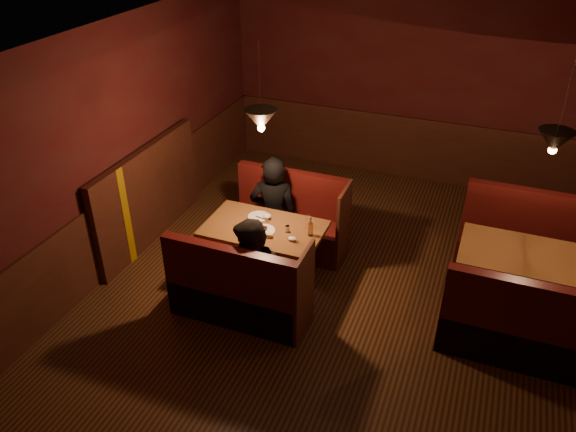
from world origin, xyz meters
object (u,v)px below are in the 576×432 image
at_px(diner_b, 253,259).
at_px(second_bench_far, 522,247).
at_px(main_table, 265,239).
at_px(main_bench_far, 290,224).
at_px(second_table, 521,268).
at_px(diner_a, 273,193).
at_px(main_bench_near, 239,295).
at_px(second_bench_near, 517,332).

bearing_deg(diner_b, second_bench_far, 54.70).
bearing_deg(main_table, main_bench_far, 88.79).
bearing_deg(second_table, diner_a, 177.22).
bearing_deg(diner_a, second_bench_far, 178.94).
height_order(main_bench_near, second_bench_near, second_bench_near).
distance_m(main_table, second_bench_near, 2.86).
distance_m(main_bench_far, main_bench_near, 1.56).
relative_size(second_table, second_bench_far, 0.90).
bearing_deg(main_bench_near, second_bench_near, 9.69).
height_order(main_bench_far, second_bench_far, second_bench_far).
bearing_deg(main_bench_near, main_table, 91.21).
bearing_deg(second_bench_far, second_table, -92.20).
xyz_separation_m(main_bench_far, diner_a, (-0.18, -0.14, 0.50)).
distance_m(main_bench_near, second_bench_far, 3.50).
bearing_deg(main_table, main_bench_near, -88.79).
xyz_separation_m(main_table, diner_a, (-0.16, 0.64, 0.26)).
height_order(main_bench_near, diner_a, diner_a).
distance_m(second_table, diner_b, 2.91).
relative_size(main_table, main_bench_near, 0.91).
bearing_deg(diner_b, second_bench_near, 26.48).
bearing_deg(second_bench_near, second_bench_far, 90.00).
height_order(second_table, second_bench_near, second_bench_near).
xyz_separation_m(main_bench_far, second_bench_far, (2.82, 0.52, 0.01)).
xyz_separation_m(main_bench_near, diner_a, (-0.18, 1.42, 0.50)).
bearing_deg(main_table, second_bench_far, 24.53).
bearing_deg(second_bench_far, main_bench_far, -169.63).
bearing_deg(diner_a, second_bench_near, 149.26).
relative_size(main_bench_far, second_bench_near, 1.02).
relative_size(second_table, diner_a, 0.80).
bearing_deg(main_table, second_bench_near, -6.00).
bearing_deg(second_table, main_table, -169.93).
distance_m(second_bench_far, diner_a, 3.11).
height_order(second_bench_near, diner_b, diner_b).
distance_m(main_bench_far, second_bench_near, 3.02).
height_order(second_bench_near, diner_a, diner_a).
relative_size(main_bench_far, second_bench_far, 1.02).
distance_m(second_bench_near, diner_a, 3.18).
bearing_deg(second_bench_near, diner_a, 162.59).
bearing_deg(diner_a, second_table, 163.89).
bearing_deg(second_bench_far, main_bench_near, -143.67).
xyz_separation_m(main_table, second_bench_far, (2.84, 1.30, -0.23)).
xyz_separation_m(second_table, diner_b, (-2.65, -1.19, 0.22)).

